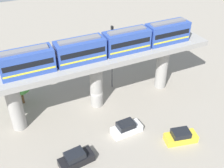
% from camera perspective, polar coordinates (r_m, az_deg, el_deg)
% --- Properties ---
extents(ground_plane, '(120.00, 120.00, 0.00)m').
position_cam_1_polar(ground_plane, '(41.69, -3.22, -4.34)').
color(ground_plane, gray).
extents(viaduct, '(5.20, 35.80, 8.26)m').
position_cam_1_polar(viaduct, '(38.01, -3.52, 3.22)').
color(viaduct, '#999691').
rests_on(viaduct, ground).
extents(train, '(2.64, 27.45, 3.24)m').
position_cam_1_polar(train, '(36.86, -1.69, 8.21)').
color(train, '#2D4CA5').
rests_on(train, viaduct).
extents(parked_car_yellow, '(2.71, 4.50, 1.76)m').
position_cam_1_polar(parked_car_yellow, '(36.56, 14.48, -10.83)').
color(parked_car_yellow, yellow).
rests_on(parked_car_yellow, ground).
extents(parked_car_white, '(1.94, 4.26, 1.76)m').
position_cam_1_polar(parked_car_white, '(36.60, 3.10, -9.42)').
color(parked_car_white, white).
rests_on(parked_car_white, ground).
extents(parked_car_black, '(2.22, 4.36, 1.76)m').
position_cam_1_polar(parked_car_black, '(33.29, -7.71, -15.54)').
color(parked_car_black, black).
rests_on(parked_car_black, ground).
extents(tree_near_viaduct, '(3.59, 3.59, 5.45)m').
position_cam_1_polar(tree_near_viaduct, '(42.08, -19.20, 0.07)').
color(tree_near_viaduct, brown).
rests_on(tree_near_viaduct, ground).
extents(tree_mid_lot, '(3.25, 3.25, 4.68)m').
position_cam_1_polar(tree_mid_lot, '(55.93, 3.86, 10.04)').
color(tree_mid_lot, brown).
rests_on(tree_mid_lot, ground).
extents(signal_post, '(0.44, 0.28, 10.86)m').
position_cam_1_polar(signal_post, '(42.41, 0.03, 6.13)').
color(signal_post, '#4C4C51').
rests_on(signal_post, ground).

